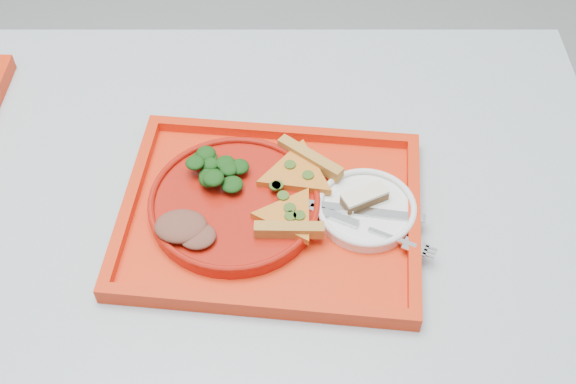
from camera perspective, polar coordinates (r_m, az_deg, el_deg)
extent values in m
cube|color=#99A3AC|center=(1.19, -13.17, 0.05)|extent=(1.60, 0.80, 0.03)
cylinder|color=gray|center=(1.72, 15.13, 0.20)|extent=(0.05, 0.05, 0.72)
cube|color=red|center=(1.11, -1.37, -1.90)|extent=(0.48, 0.39, 0.01)
cylinder|color=#A2150A|center=(1.10, -4.23, -1.00)|extent=(0.26, 0.26, 0.02)
cylinder|color=white|center=(1.10, 6.19, -1.47)|extent=(0.15, 0.15, 0.01)
ellipsoid|color=black|center=(1.12, -5.72, 2.09)|extent=(0.08, 0.07, 0.04)
ellipsoid|color=brown|center=(1.06, -8.46, -2.70)|extent=(0.08, 0.06, 0.02)
cube|color=#502F1A|center=(1.10, 6.06, -0.48)|extent=(0.07, 0.06, 0.01)
cube|color=beige|center=(1.09, 6.10, -0.15)|extent=(0.07, 0.06, 0.00)
cube|color=silver|center=(1.09, 5.99, -1.48)|extent=(0.19, 0.04, 0.01)
cube|color=silver|center=(1.07, 6.29, -2.86)|extent=(0.18, 0.10, 0.01)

